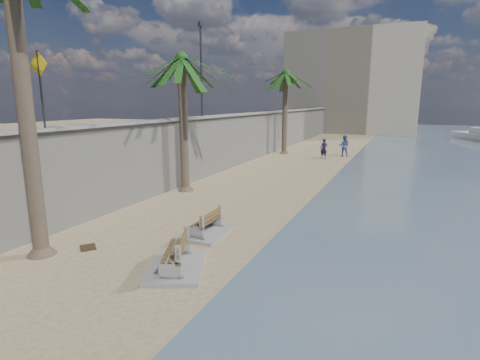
% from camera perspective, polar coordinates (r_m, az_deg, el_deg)
% --- Properties ---
extents(ground_plane, '(140.00, 140.00, 0.00)m').
position_cam_1_polar(ground_plane, '(10.18, -13.95, -14.40)').
color(ground_plane, tan).
extents(seawall, '(0.45, 70.00, 3.50)m').
position_cam_1_polar(seawall, '(29.38, 1.90, 6.60)').
color(seawall, gray).
rests_on(seawall, ground_plane).
extents(wall_cap, '(0.80, 70.00, 0.12)m').
position_cam_1_polar(wall_cap, '(29.27, 1.93, 10.11)').
color(wall_cap, gray).
rests_on(wall_cap, seawall).
extents(end_building, '(18.00, 12.00, 14.00)m').
position_cam_1_polar(end_building, '(59.68, 16.91, 13.83)').
color(end_building, '#B7AA93').
rests_on(end_building, ground_plane).
extents(bench_near, '(2.18, 2.52, 0.88)m').
position_cam_1_polar(bench_near, '(10.40, -9.85, -11.30)').
color(bench_near, gray).
rests_on(bench_near, ground_plane).
extents(bench_far, '(1.38, 1.97, 0.80)m').
position_cam_1_polar(bench_far, '(12.84, -5.15, -6.78)').
color(bench_far, gray).
rests_on(bench_far, ground_plane).
extents(palm_mid, '(5.00, 5.00, 7.37)m').
position_cam_1_polar(palm_mid, '(18.84, -8.89, 17.67)').
color(palm_mid, brown).
rests_on(palm_mid, ground_plane).
extents(palm_back, '(5.00, 5.00, 7.70)m').
position_cam_1_polar(palm_back, '(32.61, 7.02, 15.76)').
color(palm_back, brown).
rests_on(palm_back, ground_plane).
extents(pedestrian_sign, '(0.78, 0.07, 2.40)m').
position_cam_1_polar(pedestrian_sign, '(13.81, -28.19, 13.45)').
color(pedestrian_sign, '#2D2D33').
rests_on(pedestrian_sign, wall_cap).
extents(streetlight, '(0.28, 0.28, 5.12)m').
position_cam_1_polar(streetlight, '(22.10, -5.94, 17.52)').
color(streetlight, '#2D2D33').
rests_on(streetlight, wall_cap).
extents(person_a, '(0.74, 0.59, 1.82)m').
position_cam_1_polar(person_a, '(30.24, 12.67, 4.86)').
color(person_a, '#171335').
rests_on(person_a, ground_plane).
extents(person_b, '(0.97, 0.77, 1.93)m').
position_cam_1_polar(person_b, '(32.06, 15.58, 5.20)').
color(person_b, '#455290').
rests_on(person_b, ground_plane).
extents(yacht_far, '(5.08, 8.02, 1.50)m').
position_cam_1_polar(yacht_far, '(52.06, 32.58, 5.50)').
color(yacht_far, silver).
rests_on(yacht_far, bay_water).
extents(debris_b, '(0.73, 0.71, 0.03)m').
position_cam_1_polar(debris_b, '(12.69, -22.16, -9.50)').
color(debris_b, '#382616').
rests_on(debris_b, ground_plane).
extents(debris_c, '(0.79, 0.77, 0.03)m').
position_cam_1_polar(debris_c, '(19.62, -8.10, -1.30)').
color(debris_c, '#382616').
rests_on(debris_c, ground_plane).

